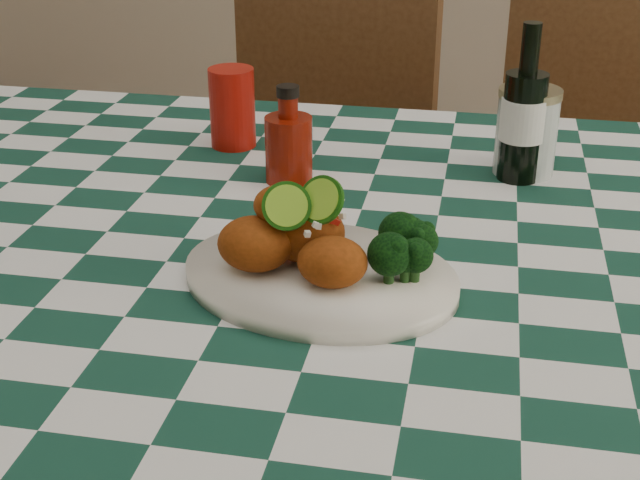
% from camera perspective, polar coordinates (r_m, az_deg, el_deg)
% --- Properties ---
extents(dining_table, '(1.66, 1.06, 0.79)m').
position_cam_1_polar(dining_table, '(1.35, 1.90, -14.59)').
color(dining_table, '#133D2F').
rests_on(dining_table, ground).
extents(plate, '(0.37, 0.31, 0.02)m').
position_cam_1_polar(plate, '(1.00, -0.00, -2.36)').
color(plate, white).
rests_on(plate, dining_table).
extents(fried_chicken_pile, '(0.16, 0.12, 0.10)m').
position_cam_1_polar(fried_chicken_pile, '(0.98, -0.71, 0.81)').
color(fried_chicken_pile, '#8D380D').
rests_on(fried_chicken_pile, plate).
extents(broccoli_side, '(0.08, 0.08, 0.06)m').
position_cam_1_polar(broccoli_side, '(0.99, 5.14, -0.56)').
color(broccoli_side, black).
rests_on(broccoli_side, plate).
extents(red_tumbler, '(0.08, 0.08, 0.12)m').
position_cam_1_polar(red_tumbler, '(1.42, -5.63, 8.43)').
color(red_tumbler, '#9F1108').
rests_on(red_tumbler, dining_table).
extents(ketchup_bottle, '(0.08, 0.08, 0.14)m').
position_cam_1_polar(ketchup_bottle, '(1.26, -2.03, 6.76)').
color(ketchup_bottle, '#6E1105').
rests_on(ketchup_bottle, dining_table).
extents(mason_jar, '(0.12, 0.12, 0.13)m').
position_cam_1_polar(mason_jar, '(1.33, 13.08, 6.77)').
color(mason_jar, '#B2BCBA').
rests_on(mason_jar, dining_table).
extents(beer_bottle, '(0.07, 0.07, 0.23)m').
position_cam_1_polar(beer_bottle, '(1.29, 12.97, 8.52)').
color(beer_bottle, black).
rests_on(beer_bottle, dining_table).
extents(wooden_chair_left, '(0.55, 0.57, 1.02)m').
position_cam_1_polar(wooden_chair_left, '(1.90, -1.42, 2.27)').
color(wooden_chair_left, '#472814').
rests_on(wooden_chair_left, ground).
extents(wooden_chair_right, '(0.49, 0.51, 0.95)m').
position_cam_1_polar(wooden_chair_right, '(1.94, 16.50, 0.52)').
color(wooden_chair_right, '#472814').
rests_on(wooden_chair_right, ground).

